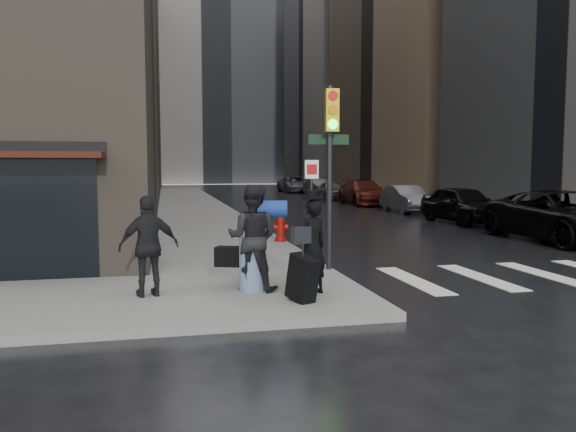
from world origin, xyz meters
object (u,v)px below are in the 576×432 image
traffic_light (329,152)px  parked_car_3 (363,192)px  parked_car_1 (463,204)px  parked_car_4 (331,190)px  parked_car_5 (318,187)px  parked_car_6 (295,184)px  man_greycoat (149,246)px  parked_car_0 (564,216)px  fire_hydrant (281,230)px  man_jeans (252,237)px  man_overcoat (310,251)px  parked_car_2 (406,199)px

traffic_light → parked_car_3: traffic_light is taller
parked_car_1 → parked_car_4: parked_car_1 is taller
parked_car_3 → parked_car_5: 12.49m
traffic_light → parked_car_6: (8.95, 41.38, -1.96)m
man_greycoat → parked_car_0: size_ratio=0.30×
traffic_light → parked_car_0: 10.12m
parked_car_1 → parked_car_4: bearing=88.7°
fire_hydrant → parked_car_6: (9.00, 36.46, 0.29)m
man_jeans → parked_car_3: size_ratio=0.35×
parked_car_0 → parked_car_3: parked_car_0 is taller
parked_car_5 → parked_car_1: bearing=-96.1°
man_overcoat → fire_hydrant: 7.34m
man_overcoat → man_jeans: bearing=-57.8°
traffic_light → man_jeans: bearing=-134.3°
man_jeans → traffic_light: 3.06m
parked_car_2 → parked_car_1: bearing=-90.4°
parked_car_1 → parked_car_3: parked_car_1 is taller
man_greycoat → parked_car_1: 17.59m
parked_car_5 → parked_car_0: bearing=-95.8°
parked_car_1 → parked_car_4: (-0.26, 18.72, -0.14)m
fire_hydrant → parked_car_3: parked_car_3 is taller
man_overcoat → parked_car_0: bearing=-171.6°
parked_car_0 → parked_car_4: 24.96m
man_jeans → parked_car_0: 12.44m
man_jeans → man_greycoat: 1.85m
parked_car_3 → man_greycoat: bearing=-115.4°
man_overcoat → traffic_light: size_ratio=0.47×
parked_car_3 → parked_car_5: size_ratio=1.32×
fire_hydrant → parked_car_6: 37.56m
traffic_light → parked_car_1: size_ratio=0.85×
man_jeans → traffic_light: size_ratio=0.48×
parked_car_4 → fire_hydrant: bearing=-107.9°
man_greycoat → parked_car_2: 22.43m
parked_car_1 → man_jeans: bearing=-135.0°
traffic_light → parked_car_5: size_ratio=0.96×
traffic_light → parked_car_6: traffic_light is taller
man_jeans → parked_car_6: 44.44m
parked_car_2 → parked_car_5: 18.72m
fire_hydrant → parked_car_0: 9.24m
man_overcoat → man_greycoat: 2.83m
parked_car_1 → parked_car_6: 31.20m
parked_car_4 → parked_car_5: (0.75, 6.24, 0.02)m
man_jeans → parked_car_5: size_ratio=0.46×
parked_car_5 → traffic_light: bearing=-110.2°
fire_hydrant → parked_car_5: size_ratio=0.19×
man_greycoat → parked_car_0: 14.14m
man_jeans → fire_hydrant: man_jeans is taller
parked_car_4 → parked_car_5: bearing=85.5°
traffic_light → parked_car_4: bearing=77.8°
man_overcoat → man_greycoat: man_overcoat is taller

